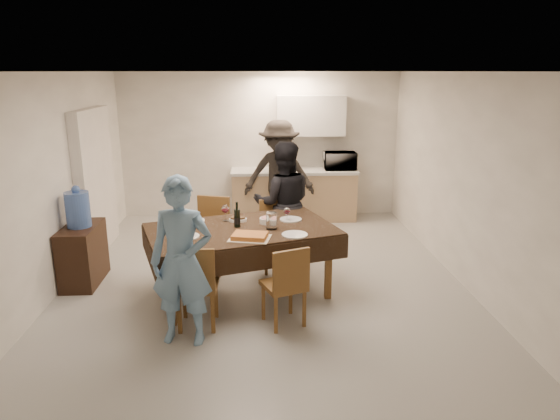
{
  "coord_description": "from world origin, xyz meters",
  "views": [
    {
      "loc": [
        -0.1,
        -6.04,
        2.6
      ],
      "look_at": [
        0.2,
        -0.3,
        1.0
      ],
      "focal_mm": 32.0,
      "sensor_mm": 36.0,
      "label": 1
    }
  ],
  "objects_px": {
    "water_jug": "(78,209)",
    "microwave": "(340,161)",
    "water_pitcher": "(271,221)",
    "person_near": "(182,262)",
    "wine_bottle": "(237,215)",
    "person_far": "(283,203)",
    "console": "(83,255)",
    "person_kitchen": "(279,175)",
    "dining_table": "(242,231)",
    "savoury_tart": "(250,236)"
  },
  "relations": [
    {
      "from": "wine_bottle",
      "to": "microwave",
      "type": "distance_m",
      "value": 3.55
    },
    {
      "from": "dining_table",
      "to": "water_pitcher",
      "type": "height_order",
      "value": "water_pitcher"
    },
    {
      "from": "console",
      "to": "person_kitchen",
      "type": "bearing_deg",
      "value": 40.93
    },
    {
      "from": "person_kitchen",
      "to": "console",
      "type": "bearing_deg",
      "value": -139.07
    },
    {
      "from": "person_far",
      "to": "person_kitchen",
      "type": "bearing_deg",
      "value": -92.17
    },
    {
      "from": "microwave",
      "to": "console",
      "type": "bearing_deg",
      "value": 36.1
    },
    {
      "from": "person_near",
      "to": "wine_bottle",
      "type": "bearing_deg",
      "value": 74.22
    },
    {
      "from": "console",
      "to": "wine_bottle",
      "type": "distance_m",
      "value": 2.1
    },
    {
      "from": "microwave",
      "to": "person_near",
      "type": "xyz_separation_m",
      "value": [
        -2.24,
        -4.2,
        -0.23
      ]
    },
    {
      "from": "microwave",
      "to": "person_far",
      "type": "bearing_deg",
      "value": 61.56
    },
    {
      "from": "water_jug",
      "to": "microwave",
      "type": "xyz_separation_m",
      "value": [
        3.7,
        2.7,
        0.1
      ]
    },
    {
      "from": "water_jug",
      "to": "person_far",
      "type": "relative_size",
      "value": 0.26
    },
    {
      "from": "person_far",
      "to": "person_kitchen",
      "type": "distance_m",
      "value": 1.65
    },
    {
      "from": "microwave",
      "to": "person_far",
      "type": "relative_size",
      "value": 0.33
    },
    {
      "from": "wine_bottle",
      "to": "microwave",
      "type": "xyz_separation_m",
      "value": [
        1.74,
        3.1,
        0.08
      ]
    },
    {
      "from": "water_pitcher",
      "to": "person_near",
      "type": "relative_size",
      "value": 0.12
    },
    {
      "from": "dining_table",
      "to": "savoury_tart",
      "type": "bearing_deg",
      "value": -93.15
    },
    {
      "from": "wine_bottle",
      "to": "microwave",
      "type": "relative_size",
      "value": 0.54
    },
    {
      "from": "water_jug",
      "to": "wine_bottle",
      "type": "relative_size",
      "value": 1.45
    },
    {
      "from": "console",
      "to": "microwave",
      "type": "height_order",
      "value": "microwave"
    },
    {
      "from": "console",
      "to": "person_far",
      "type": "height_order",
      "value": "person_far"
    },
    {
      "from": "microwave",
      "to": "wine_bottle",
      "type": "bearing_deg",
      "value": 60.73
    },
    {
      "from": "water_pitcher",
      "to": "water_jug",
      "type": "bearing_deg",
      "value": 168.12
    },
    {
      "from": "water_pitcher",
      "to": "dining_table",
      "type": "bearing_deg",
      "value": 171.87
    },
    {
      "from": "dining_table",
      "to": "wine_bottle",
      "type": "xyz_separation_m",
      "value": [
        -0.05,
        0.05,
        0.19
      ]
    },
    {
      "from": "water_jug",
      "to": "person_near",
      "type": "bearing_deg",
      "value": -45.63
    },
    {
      "from": "water_jug",
      "to": "person_far",
      "type": "xyz_separation_m",
      "value": [
        2.56,
        0.6,
        -0.11
      ]
    },
    {
      "from": "water_pitcher",
      "to": "savoury_tart",
      "type": "xyz_separation_m",
      "value": [
        -0.25,
        -0.33,
        -0.07
      ]
    },
    {
      "from": "microwave",
      "to": "person_kitchen",
      "type": "bearing_deg",
      "value": 22.12
    },
    {
      "from": "dining_table",
      "to": "person_near",
      "type": "xyz_separation_m",
      "value": [
        -0.55,
        -1.05,
        0.04
      ]
    },
    {
      "from": "dining_table",
      "to": "person_far",
      "type": "height_order",
      "value": "person_far"
    },
    {
      "from": "person_near",
      "to": "person_far",
      "type": "height_order",
      "value": "person_far"
    },
    {
      "from": "microwave",
      "to": "person_kitchen",
      "type": "xyz_separation_m",
      "value": [
        -1.11,
        -0.45,
        -0.15
      ]
    },
    {
      "from": "console",
      "to": "person_far",
      "type": "distance_m",
      "value": 2.68
    },
    {
      "from": "wine_bottle",
      "to": "water_pitcher",
      "type": "xyz_separation_m",
      "value": [
        0.4,
        -0.1,
        -0.05
      ]
    },
    {
      "from": "wine_bottle",
      "to": "savoury_tart",
      "type": "bearing_deg",
      "value": -70.77
    },
    {
      "from": "water_pitcher",
      "to": "savoury_tart",
      "type": "distance_m",
      "value": 0.42
    },
    {
      "from": "water_pitcher",
      "to": "person_near",
      "type": "height_order",
      "value": "person_near"
    },
    {
      "from": "water_jug",
      "to": "person_far",
      "type": "height_order",
      "value": "person_far"
    },
    {
      "from": "person_near",
      "to": "person_kitchen",
      "type": "distance_m",
      "value": 3.91
    },
    {
      "from": "console",
      "to": "wine_bottle",
      "type": "height_order",
      "value": "wine_bottle"
    },
    {
      "from": "water_jug",
      "to": "savoury_tart",
      "type": "height_order",
      "value": "water_jug"
    },
    {
      "from": "water_pitcher",
      "to": "console",
      "type": "bearing_deg",
      "value": 168.12
    },
    {
      "from": "console",
      "to": "person_near",
      "type": "bearing_deg",
      "value": -45.63
    },
    {
      "from": "dining_table",
      "to": "person_kitchen",
      "type": "xyz_separation_m",
      "value": [
        0.58,
        2.7,
        0.12
      ]
    },
    {
      "from": "dining_table",
      "to": "water_jug",
      "type": "xyz_separation_m",
      "value": [
        -2.01,
        0.45,
        0.17
      ]
    },
    {
      "from": "water_pitcher",
      "to": "savoury_tart",
      "type": "bearing_deg",
      "value": -127.15
    },
    {
      "from": "water_pitcher",
      "to": "microwave",
      "type": "distance_m",
      "value": 3.47
    },
    {
      "from": "water_jug",
      "to": "savoury_tart",
      "type": "relative_size",
      "value": 1.01
    },
    {
      "from": "person_far",
      "to": "microwave",
      "type": "bearing_deg",
      "value": -119.64
    }
  ]
}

